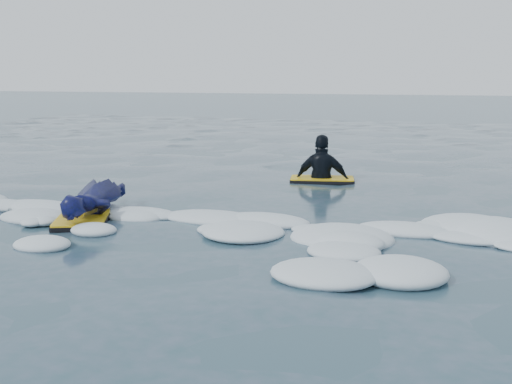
# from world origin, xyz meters

# --- Properties ---
(ground) EXTENTS (120.00, 120.00, 0.00)m
(ground) POSITION_xyz_m (0.00, 0.00, 0.00)
(ground) COLOR #1C3443
(ground) RESTS_ON ground
(foam_band) EXTENTS (12.00, 3.10, 0.30)m
(foam_band) POSITION_xyz_m (0.00, 1.03, 0.00)
(foam_band) COLOR silver
(foam_band) RESTS_ON ground
(prone_woman_unit) EXTENTS (1.08, 1.87, 0.46)m
(prone_woman_unit) POSITION_xyz_m (-1.07, 1.18, 0.24)
(prone_woman_unit) COLOR black
(prone_woman_unit) RESTS_ON ground
(waiting_rider_unit) EXTENTS (1.24, 0.86, 1.70)m
(waiting_rider_unit) POSITION_xyz_m (1.14, 5.07, 0.00)
(waiting_rider_unit) COLOR black
(waiting_rider_unit) RESTS_ON ground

